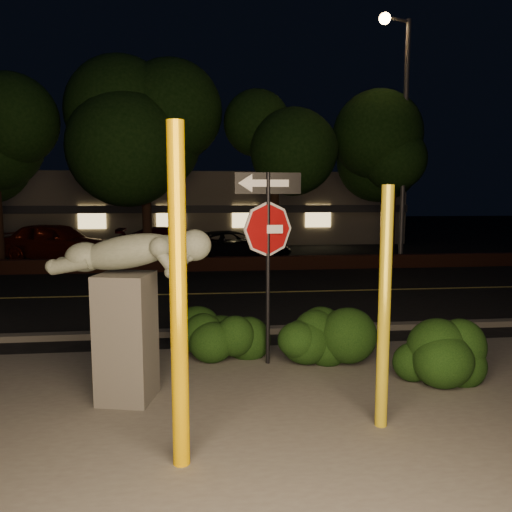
{
  "coord_description": "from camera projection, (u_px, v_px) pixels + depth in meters",
  "views": [
    {
      "loc": [
        -0.46,
        -6.76,
        2.76
      ],
      "look_at": [
        0.61,
        2.6,
        1.6
      ],
      "focal_mm": 35.0,
      "sensor_mm": 36.0,
      "label": 1
    }
  ],
  "objects": [
    {
      "name": "hedge_center",
      "position": [
        218.0,
        332.0,
        8.45
      ],
      "size": [
        1.8,
        1.06,
        0.88
      ],
      "primitive_type": "ellipsoid",
      "rotation": [
        0.0,
        0.0,
        -0.17
      ],
      "color": "black",
      "rests_on": "ground"
    },
    {
      "name": "streetlight",
      "position": [
        401.0,
        121.0,
        18.85
      ],
      "size": [
        1.35,
        0.64,
        9.3
      ],
      "rotation": [
        0.0,
        0.0,
        0.32
      ],
      "color": "#4D4D52",
      "rests_on": "ground"
    },
    {
      "name": "parked_car_dark",
      "position": [
        233.0,
        248.0,
        19.8
      ],
      "size": [
        5.33,
        3.87,
        1.35
      ],
      "primitive_type": "imported",
      "rotation": [
        0.0,
        0.0,
        1.95
      ],
      "color": "black",
      "rests_on": "ground"
    },
    {
      "name": "ground",
      "position": [
        214.0,
        277.0,
        16.92
      ],
      "size": [
        90.0,
        90.0,
        0.0
      ],
      "primitive_type": "plane",
      "color": "black",
      "rests_on": "ground"
    },
    {
      "name": "road",
      "position": [
        217.0,
        294.0,
        13.96
      ],
      "size": [
        80.0,
        8.0,
        0.01
      ],
      "primitive_type": "cube",
      "color": "black",
      "rests_on": "ground"
    },
    {
      "name": "tree_far_d",
      "position": [
        394.0,
        129.0,
        20.35
      ],
      "size": [
        4.4,
        4.4,
        7.42
      ],
      "color": "black",
      "rests_on": "ground"
    },
    {
      "name": "curb",
      "position": [
        224.0,
        331.0,
        9.91
      ],
      "size": [
        80.0,
        0.25,
        0.12
      ],
      "primitive_type": "cube",
      "color": "#4C4944",
      "rests_on": "ground"
    },
    {
      "name": "sculpture",
      "position": [
        128.0,
        296.0,
        6.55
      ],
      "size": [
        2.17,
        1.01,
        2.32
      ],
      "rotation": [
        0.0,
        0.0,
        -0.22
      ],
      "color": "#4C4944",
      "rests_on": "ground"
    },
    {
      "name": "hedge_far_right",
      "position": [
        433.0,
        350.0,
        7.24
      ],
      "size": [
        1.68,
        1.27,
        1.04
      ],
      "primitive_type": "ellipsoid",
      "rotation": [
        0.0,
        0.0,
        -0.24
      ],
      "color": "black",
      "rests_on": "ground"
    },
    {
      "name": "tree_far_b",
      "position": [
        144.0,
        108.0,
        19.05
      ],
      "size": [
        5.2,
        5.2,
        8.41
      ],
      "color": "black",
      "rests_on": "ground"
    },
    {
      "name": "parked_car_red",
      "position": [
        56.0,
        242.0,
        20.87
      ],
      "size": [
        5.12,
        3.25,
        1.62
      ],
      "primitive_type": "imported",
      "rotation": [
        0.0,
        0.0,
        1.27
      ],
      "color": "maroon",
      "rests_on": "ground"
    },
    {
      "name": "lane_marking",
      "position": [
        217.0,
        293.0,
        13.96
      ],
      "size": [
        80.0,
        0.12,
        0.0
      ],
      "primitive_type": "cube",
      "color": "#D1BE53",
      "rests_on": "road"
    },
    {
      "name": "tree_far_c",
      "position": [
        275.0,
        119.0,
        19.27
      ],
      "size": [
        4.8,
        4.8,
        7.84
      ],
      "color": "black",
      "rests_on": "ground"
    },
    {
      "name": "building",
      "position": [
        206.0,
        207.0,
        31.45
      ],
      "size": [
        22.0,
        10.2,
        4.0
      ],
      "color": "gray",
      "rests_on": "ground"
    },
    {
      "name": "parked_car_darkred",
      "position": [
        172.0,
        242.0,
        21.91
      ],
      "size": [
        4.74,
        2.06,
        1.36
      ],
      "primitive_type": "imported",
      "rotation": [
        0.0,
        0.0,
        1.61
      ],
      "color": "#3B060F",
      "rests_on": "ground"
    },
    {
      "name": "parking_lot",
      "position": [
        209.0,
        253.0,
        23.82
      ],
      "size": [
        40.0,
        12.0,
        0.01
      ],
      "primitive_type": "cube",
      "color": "black",
      "rests_on": "ground"
    },
    {
      "name": "signpost",
      "position": [
        268.0,
        230.0,
        7.9
      ],
      "size": [
        1.05,
        0.1,
        3.11
      ],
      "rotation": [
        0.0,
        0.0,
        0.04
      ],
      "color": "black",
      "rests_on": "ground"
    },
    {
      "name": "hedge_right",
      "position": [
        314.0,
        328.0,
        8.13
      ],
      "size": [
        2.06,
        1.51,
        1.21
      ],
      "primitive_type": "ellipsoid",
      "rotation": [
        0.0,
        0.0,
        0.31
      ],
      "color": "black",
      "rests_on": "ground"
    },
    {
      "name": "patio",
      "position": [
        240.0,
        422.0,
        6.07
      ],
      "size": [
        14.0,
        6.0,
        0.02
      ],
      "primitive_type": "cube",
      "color": "#4C4944",
      "rests_on": "ground"
    },
    {
      "name": "yellow_pole_right",
      "position": [
        384.0,
        309.0,
        5.79
      ],
      "size": [
        0.14,
        0.14,
        2.87
      ],
      "primitive_type": "cylinder",
      "color": "gold",
      "rests_on": "ground"
    },
    {
      "name": "yellow_pole_left",
      "position": [
        179.0,
        300.0,
        4.91
      ],
      "size": [
        0.17,
        0.17,
        3.46
      ],
      "primitive_type": "cylinder",
      "color": "#FFBE01",
      "rests_on": "ground"
    },
    {
      "name": "brick_wall",
      "position": [
        213.0,
        264.0,
        18.17
      ],
      "size": [
        40.0,
        0.35,
        0.5
      ],
      "primitive_type": "cube",
      "color": "#421F15",
      "rests_on": "ground"
    }
  ]
}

